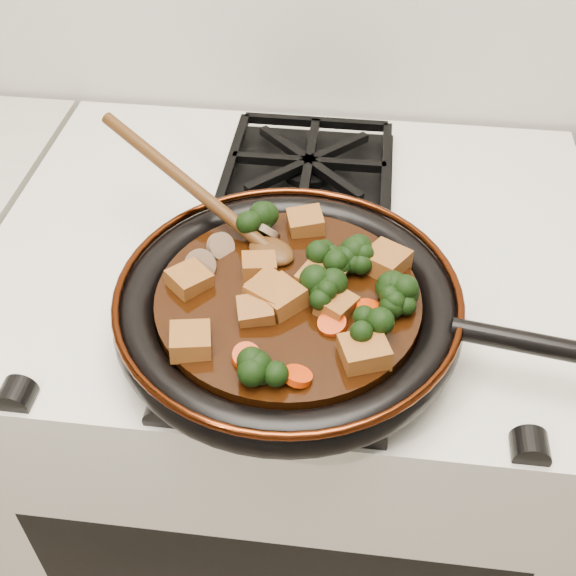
# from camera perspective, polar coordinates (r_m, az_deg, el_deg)

# --- Properties ---
(stove) EXTENTS (0.76, 0.60, 0.90)m
(stove) POSITION_cam_1_polar(r_m,az_deg,el_deg) (1.24, 0.55, -12.34)
(stove) COLOR silver
(stove) RESTS_ON ground
(burner_grate_front) EXTENTS (0.23, 0.23, 0.03)m
(burner_grate_front) POSITION_cam_1_polar(r_m,az_deg,el_deg) (0.79, -0.38, -1.93)
(burner_grate_front) COLOR black
(burner_grate_front) RESTS_ON stove
(burner_grate_back) EXTENTS (0.23, 0.23, 0.03)m
(burner_grate_back) POSITION_cam_1_polar(r_m,az_deg,el_deg) (1.00, 1.65, 9.52)
(burner_grate_back) COLOR black
(burner_grate_back) RESTS_ON stove
(skillet) EXTENTS (0.49, 0.36, 0.05)m
(skillet) POSITION_cam_1_polar(r_m,az_deg,el_deg) (0.75, 0.14, -1.46)
(skillet) COLOR black
(skillet) RESTS_ON burner_grate_front
(braising_sauce) EXTENTS (0.28, 0.28, 0.02)m
(braising_sauce) POSITION_cam_1_polar(r_m,az_deg,el_deg) (0.75, 0.00, -1.16)
(braising_sauce) COLOR black
(braising_sauce) RESTS_ON skillet
(tofu_cube_0) EXTENTS (0.05, 0.05, 0.02)m
(tofu_cube_0) POSITION_cam_1_polar(r_m,az_deg,el_deg) (0.76, -7.81, 0.63)
(tofu_cube_0) COLOR brown
(tofu_cube_0) RESTS_ON braising_sauce
(tofu_cube_1) EXTENTS (0.06, 0.06, 0.03)m
(tofu_cube_1) POSITION_cam_1_polar(r_m,az_deg,el_deg) (0.78, 7.71, 2.09)
(tofu_cube_1) COLOR brown
(tofu_cube_1) RESTS_ON braising_sauce
(tofu_cube_2) EXTENTS (0.04, 0.04, 0.02)m
(tofu_cube_2) POSITION_cam_1_polar(r_m,az_deg,el_deg) (0.77, -2.31, 1.73)
(tofu_cube_2) COLOR brown
(tofu_cube_2) RESTS_ON braising_sauce
(tofu_cube_3) EXTENTS (0.05, 0.05, 0.03)m
(tofu_cube_3) POSITION_cam_1_polar(r_m,az_deg,el_deg) (0.72, 3.84, -1.41)
(tofu_cube_3) COLOR brown
(tofu_cube_3) RESTS_ON braising_sauce
(tofu_cube_4) EXTENTS (0.06, 0.05, 0.03)m
(tofu_cube_4) POSITION_cam_1_polar(r_m,az_deg,el_deg) (0.75, 2.46, 0.52)
(tofu_cube_4) COLOR brown
(tofu_cube_4) RESTS_ON braising_sauce
(tofu_cube_5) EXTENTS (0.06, 0.06, 0.03)m
(tofu_cube_5) POSITION_cam_1_polar(r_m,az_deg,el_deg) (0.73, -0.57, -0.78)
(tofu_cube_5) COLOR brown
(tofu_cube_5) RESTS_ON braising_sauce
(tofu_cube_6) EXTENTS (0.04, 0.04, 0.03)m
(tofu_cube_6) POSITION_cam_1_polar(r_m,az_deg,el_deg) (0.72, -2.54, -1.84)
(tofu_cube_6) COLOR brown
(tofu_cube_6) RESTS_ON braising_sauce
(tofu_cube_7) EXTENTS (0.05, 0.05, 0.02)m
(tofu_cube_7) POSITION_cam_1_polar(r_m,az_deg,el_deg) (0.82, 1.40, 5.20)
(tofu_cube_7) COLOR brown
(tofu_cube_7) RESTS_ON braising_sauce
(tofu_cube_8) EXTENTS (0.06, 0.06, 0.03)m
(tofu_cube_8) POSITION_cam_1_polar(r_m,az_deg,el_deg) (0.73, -1.49, -0.38)
(tofu_cube_8) COLOR brown
(tofu_cube_8) RESTS_ON braising_sauce
(tofu_cube_9) EXTENTS (0.05, 0.05, 0.03)m
(tofu_cube_9) POSITION_cam_1_polar(r_m,az_deg,el_deg) (0.70, -7.72, -4.18)
(tofu_cube_9) COLOR brown
(tofu_cube_9) RESTS_ON braising_sauce
(tofu_cube_10) EXTENTS (0.05, 0.05, 0.03)m
(tofu_cube_10) POSITION_cam_1_polar(r_m,az_deg,el_deg) (0.74, -1.55, -0.24)
(tofu_cube_10) COLOR brown
(tofu_cube_10) RESTS_ON braising_sauce
(tofu_cube_11) EXTENTS (0.05, 0.05, 0.03)m
(tofu_cube_11) POSITION_cam_1_polar(r_m,az_deg,el_deg) (0.68, 6.04, -5.08)
(tofu_cube_11) COLOR brown
(tofu_cube_11) RESTS_ON braising_sauce
(broccoli_floret_0) EXTENTS (0.06, 0.06, 0.06)m
(broccoli_floret_0) POSITION_cam_1_polar(r_m,az_deg,el_deg) (0.77, 4.97, 2.23)
(broccoli_floret_0) COLOR black
(broccoli_floret_0) RESTS_ON braising_sauce
(broccoli_floret_1) EXTENTS (0.07, 0.07, 0.06)m
(broccoli_floret_1) POSITION_cam_1_polar(r_m,az_deg,el_deg) (0.81, -2.69, 5.06)
(broccoli_floret_1) COLOR black
(broccoli_floret_1) RESTS_ON braising_sauce
(broccoli_floret_2) EXTENTS (0.08, 0.09, 0.07)m
(broccoli_floret_2) POSITION_cam_1_polar(r_m,az_deg,el_deg) (0.70, 6.13, -3.22)
(broccoli_floret_2) COLOR black
(broccoli_floret_2) RESTS_ON braising_sauce
(broccoli_floret_3) EXTENTS (0.07, 0.07, 0.07)m
(broccoli_floret_3) POSITION_cam_1_polar(r_m,az_deg,el_deg) (0.73, 8.74, -0.79)
(broccoli_floret_3) COLOR black
(broccoli_floret_3) RESTS_ON braising_sauce
(broccoli_floret_4) EXTENTS (0.09, 0.08, 0.06)m
(broccoli_floret_4) POSITION_cam_1_polar(r_m,az_deg,el_deg) (0.66, -2.11, -6.73)
(broccoli_floret_4) COLOR black
(broccoli_floret_4) RESTS_ON braising_sauce
(broccoli_floret_5) EXTENTS (0.07, 0.06, 0.06)m
(broccoli_floret_5) POSITION_cam_1_polar(r_m,az_deg,el_deg) (0.76, 3.39, 2.12)
(broccoli_floret_5) COLOR black
(broccoli_floret_5) RESTS_ON braising_sauce
(broccoli_floret_6) EXTENTS (0.09, 0.09, 0.05)m
(broccoli_floret_6) POSITION_cam_1_polar(r_m,az_deg,el_deg) (0.73, 3.07, -0.62)
(broccoli_floret_6) COLOR black
(broccoli_floret_6) RESTS_ON braising_sauce
(broccoli_floret_7) EXTENTS (0.09, 0.09, 0.07)m
(broccoli_floret_7) POSITION_cam_1_polar(r_m,az_deg,el_deg) (0.73, 8.70, -0.65)
(broccoli_floret_7) COLOR black
(broccoli_floret_7) RESTS_ON braising_sauce
(carrot_coin_0) EXTENTS (0.03, 0.03, 0.02)m
(carrot_coin_0) POSITION_cam_1_polar(r_m,az_deg,el_deg) (0.69, 6.84, -5.29)
(carrot_coin_0) COLOR red
(carrot_coin_0) RESTS_ON braising_sauce
(carrot_coin_1) EXTENTS (0.03, 0.03, 0.02)m
(carrot_coin_1) POSITION_cam_1_polar(r_m,az_deg,el_deg) (0.71, 3.50, -2.84)
(carrot_coin_1) COLOR red
(carrot_coin_1) RESTS_ON braising_sauce
(carrot_coin_2) EXTENTS (0.03, 0.03, 0.02)m
(carrot_coin_2) POSITION_cam_1_polar(r_m,az_deg,el_deg) (0.68, -3.32, -5.41)
(carrot_coin_2) COLOR red
(carrot_coin_2) RESTS_ON braising_sauce
(carrot_coin_3) EXTENTS (0.03, 0.03, 0.02)m
(carrot_coin_3) POSITION_cam_1_polar(r_m,az_deg,el_deg) (0.73, 6.51, -1.72)
(carrot_coin_3) COLOR red
(carrot_coin_3) RESTS_ON braising_sauce
(carrot_coin_4) EXTENTS (0.03, 0.03, 0.02)m
(carrot_coin_4) POSITION_cam_1_polar(r_m,az_deg,el_deg) (0.67, 0.74, -6.97)
(carrot_coin_4) COLOR red
(carrot_coin_4) RESTS_ON braising_sauce
(mushroom_slice_0) EXTENTS (0.04, 0.04, 0.03)m
(mushroom_slice_0) POSITION_cam_1_polar(r_m,az_deg,el_deg) (0.79, -5.34, 3.29)
(mushroom_slice_0) COLOR brown
(mushroom_slice_0) RESTS_ON braising_sauce
(mushroom_slice_1) EXTENTS (0.04, 0.04, 0.03)m
(mushroom_slice_1) POSITION_cam_1_polar(r_m,az_deg,el_deg) (0.81, -1.82, 4.61)
(mushroom_slice_1) COLOR brown
(mushroom_slice_1) RESTS_ON braising_sauce
(mushroom_slice_2) EXTENTS (0.04, 0.03, 0.03)m
(mushroom_slice_2) POSITION_cam_1_polar(r_m,az_deg,el_deg) (0.77, -6.95, 1.83)
(mushroom_slice_2) COLOR brown
(mushroom_slice_2) RESTS_ON braising_sauce
(wooden_spoon) EXTENTS (0.15, 0.11, 0.27)m
(wooden_spoon) POSITION_cam_1_polar(r_m,az_deg,el_deg) (0.82, -5.47, 6.24)
(wooden_spoon) COLOR #44260E
(wooden_spoon) RESTS_ON braising_sauce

